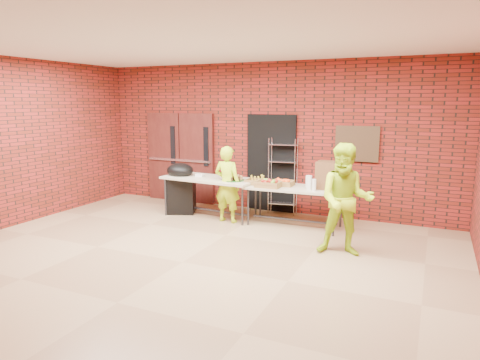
# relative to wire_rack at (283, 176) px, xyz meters

# --- Properties ---
(room) EXTENTS (8.08, 7.08, 3.28)m
(room) POSITION_rel_wire_rack_xyz_m (-0.42, -3.32, 0.79)
(room) COLOR #8E6F4C
(room) RESTS_ON ground
(double_doors) EXTENTS (1.78, 0.12, 2.10)m
(double_doors) POSITION_rel_wire_rack_xyz_m (-2.61, 0.12, 0.24)
(double_doors) COLOR #4E1D16
(double_doors) RESTS_ON room
(dark_doorway) EXTENTS (1.10, 0.06, 2.10)m
(dark_doorway) POSITION_rel_wire_rack_xyz_m (-0.32, 0.14, 0.24)
(dark_doorway) COLOR black
(dark_doorway) RESTS_ON room
(bronze_plaque) EXTENTS (0.85, 0.04, 0.70)m
(bronze_plaque) POSITION_rel_wire_rack_xyz_m (1.48, 0.13, 0.74)
(bronze_plaque) COLOR #442F1B
(bronze_plaque) RESTS_ON room
(wire_rack) EXTENTS (0.62, 0.29, 1.62)m
(wire_rack) POSITION_rel_wire_rack_xyz_m (0.00, 0.00, 0.00)
(wire_rack) COLOR silver
(wire_rack) RESTS_ON room
(table_left) EXTENTS (2.05, 0.97, 0.82)m
(table_left) POSITION_rel_wire_rack_xyz_m (-1.29, -0.84, -0.06)
(table_left) COLOR tan
(table_left) RESTS_ON room
(table_right) EXTENTS (1.90, 0.86, 0.77)m
(table_right) POSITION_rel_wire_rack_xyz_m (0.52, -0.80, -0.11)
(table_right) COLOR tan
(table_right) RESTS_ON room
(basket_bananas) EXTENTS (0.40, 0.31, 0.12)m
(basket_bananas) POSITION_rel_wire_rack_xyz_m (-0.25, -0.85, 0.01)
(basket_bananas) COLOR brown
(basket_bananas) RESTS_ON table_right
(basket_oranges) EXTENTS (0.40, 0.31, 0.12)m
(basket_oranges) POSITION_rel_wire_rack_xyz_m (0.26, -0.74, 0.01)
(basket_oranges) COLOR brown
(basket_oranges) RESTS_ON table_right
(basket_apples) EXTENTS (0.46, 0.36, 0.14)m
(basket_apples) POSITION_rel_wire_rack_xyz_m (0.06, -1.00, 0.02)
(basket_apples) COLOR brown
(basket_apples) RESTS_ON table_right
(muffin_tray) EXTENTS (0.44, 0.44, 0.11)m
(muffin_tray) POSITION_rel_wire_rack_xyz_m (-0.72, -0.93, 0.06)
(muffin_tray) COLOR #124415
(muffin_tray) RESTS_ON table_left
(napkin_box) EXTENTS (0.17, 0.11, 0.06)m
(napkin_box) POSITION_rel_wire_rack_xyz_m (-1.55, -0.80, 0.04)
(napkin_box) COLOR silver
(napkin_box) RESTS_ON table_left
(coffee_dispenser) EXTENTS (0.39, 0.35, 0.51)m
(coffee_dispenser) POSITION_rel_wire_rack_xyz_m (1.12, -0.71, 0.21)
(coffee_dispenser) COLOR brown
(coffee_dispenser) RESTS_ON table_right
(cup_stack_front) EXTENTS (0.09, 0.09, 0.26)m
(cup_stack_front) POSITION_rel_wire_rack_xyz_m (0.84, -0.92, 0.09)
(cup_stack_front) COLOR silver
(cup_stack_front) RESTS_ON table_right
(cup_stack_mid) EXTENTS (0.07, 0.07, 0.22)m
(cup_stack_mid) POSITION_rel_wire_rack_xyz_m (0.94, -0.99, 0.07)
(cup_stack_mid) COLOR silver
(cup_stack_mid) RESTS_ON table_right
(cup_stack_back) EXTENTS (0.08, 0.08, 0.23)m
(cup_stack_back) POSITION_rel_wire_rack_xyz_m (0.75, -0.72, 0.07)
(cup_stack_back) COLOR silver
(cup_stack_back) RESTS_ON table_right
(covered_grill) EXTENTS (0.74, 0.68, 1.08)m
(covered_grill) POSITION_rel_wire_rack_xyz_m (-2.02, -0.84, -0.27)
(covered_grill) COLOR black
(covered_grill) RESTS_ON room
(volunteer_woman) EXTENTS (0.58, 0.40, 1.52)m
(volunteer_woman) POSITION_rel_wire_rack_xyz_m (-0.78, -1.06, -0.05)
(volunteer_woman) COLOR #AED818
(volunteer_woman) RESTS_ON room
(volunteer_man) EXTENTS (0.95, 0.80, 1.75)m
(volunteer_man) POSITION_rel_wire_rack_xyz_m (1.70, -1.97, 0.07)
(volunteer_man) COLOR #AED818
(volunteer_man) RESTS_ON room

